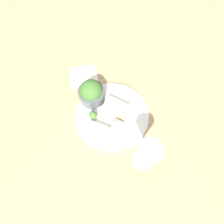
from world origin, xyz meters
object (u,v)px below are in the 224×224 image
cheese_toast_near (116,108)px  wine_glass (148,153)px  salad_bowl (91,93)px  sauce_ramekin (117,128)px  cheese_toast_far (99,133)px  napkin (84,76)px

cheese_toast_near → wine_glass: bearing=106.8°
salad_bowl → cheese_toast_near: (-0.09, 0.06, -0.03)m
sauce_ramekin → cheese_toast_far: 0.07m
cheese_toast_near → wine_glass: size_ratio=0.75×
sauce_ramekin → cheese_toast_near: size_ratio=0.41×
wine_glass → napkin: 0.46m
salad_bowl → cheese_toast_near: bearing=143.4°
cheese_toast_far → wine_glass: wine_glass is taller
sauce_ramekin → wine_glass: wine_glass is taller
sauce_ramekin → napkin: bearing=-69.1°
salad_bowl → wine_glass: 0.32m
napkin → cheese_toast_near: bearing=121.0°
salad_bowl → sauce_ramekin: 0.18m
sauce_ramekin → cheese_toast_near: bearing=-95.0°
cheese_toast_far → napkin: cheese_toast_far is taller
cheese_toast_near → cheese_toast_far: size_ratio=1.02×
cheese_toast_near → cheese_toast_far: bearing=49.6°
sauce_ramekin → napkin: 0.30m
wine_glass → salad_bowl: bearing=-61.3°
sauce_ramekin → napkin: (0.11, -0.28, -0.03)m
salad_bowl → sauce_ramekin: bearing=117.3°
napkin → cheese_toast_far: bearing=96.9°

